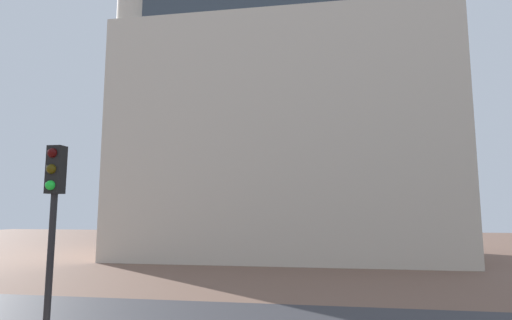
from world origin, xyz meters
TOP-DOWN VIEW (x-y plane):
  - ground_plane at (0.00, 10.00)m, footprint 120.00×120.00m
  - landmark_building at (-0.31, 29.24)m, footprint 25.97×14.31m
  - traffic_light_pole at (-2.09, 2.14)m, footprint 0.28×0.34m

SIDE VIEW (x-z plane):
  - ground_plane at x=0.00m, z-range 0.00..0.00m
  - traffic_light_pole at x=-2.09m, z-range 0.96..5.84m
  - landmark_building at x=-0.31m, z-range -7.04..29.49m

